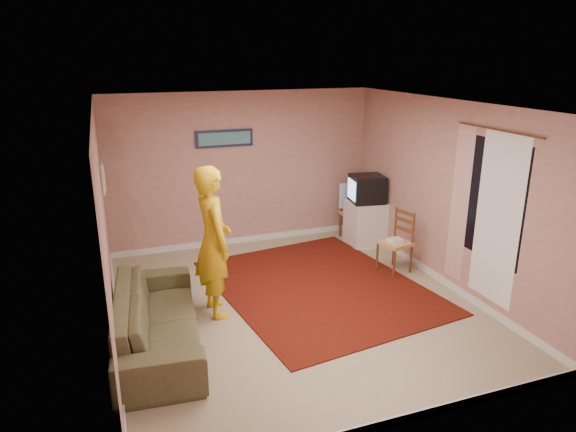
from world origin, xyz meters
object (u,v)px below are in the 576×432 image
object	(u,v)px
chair_b	(395,236)
crt_tv	(367,189)
person	(213,242)
sofa	(157,318)
chair_a	(354,207)
tv_cabinet	(365,223)

from	to	relation	value
chair_b	crt_tv	bearing A→B (deg)	159.79
chair_b	person	world-z (taller)	person
person	crt_tv	bearing A→B (deg)	-67.36
chair_b	sofa	world-z (taller)	chair_b
crt_tv	person	world-z (taller)	person
sofa	person	world-z (taller)	person
chair_b	sofa	xyz separation A→B (m)	(-3.60, -0.91, -0.24)
chair_a	person	world-z (taller)	person
crt_tv	chair_a	bearing A→B (deg)	107.92
chair_a	sofa	xyz separation A→B (m)	(-3.69, -2.43, -0.24)
crt_tv	sofa	world-z (taller)	crt_tv
chair_b	person	size ratio (longest dim) A/B	0.27
tv_cabinet	chair_b	bearing A→B (deg)	-96.97
tv_cabinet	chair_a	size ratio (longest dim) A/B	1.48
chair_a	sofa	world-z (taller)	chair_a
chair_a	chair_b	distance (m)	1.53
tv_cabinet	sofa	xyz separation A→B (m)	(-3.75, -2.11, -0.05)
tv_cabinet	sofa	bearing A→B (deg)	-150.65
sofa	person	bearing A→B (deg)	-50.03
chair_a	person	size ratio (longest dim) A/B	0.27
chair_a	chair_b	xyz separation A→B (m)	(-0.09, -1.52, -0.00)
person	sofa	bearing A→B (deg)	119.78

